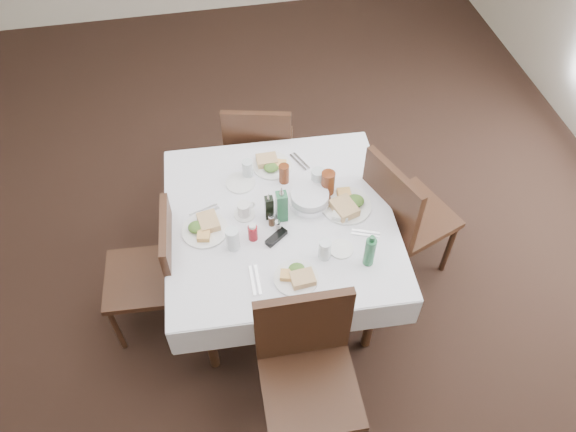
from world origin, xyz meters
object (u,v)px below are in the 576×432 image
object	(u,v)px
water_n	(248,169)
oil_cruet_dark	(269,207)
water_w	(233,239)
green_bottle	(370,251)
water_s	(325,250)
oil_cruet_green	(282,205)
coffee_mug	(244,210)
chair_north	(259,148)
dining_table	(280,226)
ketchup_bottle	(253,232)
bread_basket	(310,199)
water_e	(318,179)
chair_west	(156,269)
chair_south	(307,364)
chair_east	(401,213)

from	to	relation	value
water_n	oil_cruet_dark	xyz separation A→B (m)	(0.07, -0.35, 0.03)
water_w	green_bottle	world-z (taller)	green_bottle
water_s	oil_cruet_green	distance (m)	0.36
coffee_mug	chair_north	bearing A→B (deg)	75.37
dining_table	oil_cruet_green	bearing A→B (deg)	-20.58
oil_cruet_dark	ketchup_bottle	bearing A→B (deg)	-130.25
chair_north	bread_basket	size ratio (longest dim) A/B	3.86
chair_north	water_e	distance (m)	0.75
dining_table	oil_cruet_green	size ratio (longest dim) A/B	5.33
water_s	oil_cruet_dark	xyz separation A→B (m)	(-0.24, 0.34, 0.02)
water_w	oil_cruet_green	distance (m)	0.34
ketchup_bottle	water_n	bearing A→B (deg)	84.73
water_n	coffee_mug	bearing A→B (deg)	-102.18
coffee_mug	chair_west	bearing A→B (deg)	-168.14
water_s	chair_north	bearing A→B (deg)	99.04
green_bottle	chair_north	bearing A→B (deg)	108.23
water_w	coffee_mug	xyz separation A→B (m)	(0.10, 0.22, -0.03)
chair_south	oil_cruet_green	size ratio (longest dim) A/B	3.96
coffee_mug	water_w	bearing A→B (deg)	-113.66
oil_cruet_green	bread_basket	bearing A→B (deg)	23.87
chair_east	water_w	size ratio (longest dim) A/B	7.35
chair_north	chair_west	size ratio (longest dim) A/B	1.02
oil_cruet_dark	water_e	bearing A→B (deg)	27.60
dining_table	chair_south	xyz separation A→B (m)	(-0.02, -0.83, -0.09)
chair_north	water_e	bearing A→B (deg)	-67.95
water_w	bread_basket	distance (m)	0.54
water_n	coffee_mug	distance (m)	0.31
water_s	oil_cruet_dark	bearing A→B (deg)	125.94
oil_cruet_green	coffee_mug	bearing A→B (deg)	162.05
bread_basket	chair_south	bearing A→B (deg)	-103.06
chair_south	chair_east	xyz separation A→B (m)	(0.79, 0.87, -0.00)
water_w	coffee_mug	distance (m)	0.24
chair_north	oil_cruet_dark	size ratio (longest dim) A/B	4.74
water_e	ketchup_bottle	size ratio (longest dim) A/B	1.24
chair_south	coffee_mug	xyz separation A→B (m)	(-0.18, 0.90, 0.22)
water_s	chair_west	bearing A→B (deg)	164.40
chair_east	water_e	bearing A→B (deg)	163.33
water_e	ketchup_bottle	distance (m)	0.54
chair_north	chair_south	size ratio (longest dim) A/B	0.93
dining_table	water_e	world-z (taller)	water_e
water_s	water_w	bearing A→B (deg)	161.13
chair_north	green_bottle	bearing A→B (deg)	-71.77
coffee_mug	bread_basket	bearing A→B (deg)	2.03
chair_west	chair_south	bearing A→B (deg)	-46.65
oil_cruet_dark	chair_west	bearing A→B (deg)	-173.89
water_w	coffee_mug	world-z (taller)	water_w
oil_cruet_green	green_bottle	distance (m)	0.56
chair_south	ketchup_bottle	bearing A→B (deg)	102.27
chair_south	water_e	bearing A→B (deg)	74.52
chair_east	bread_basket	distance (m)	0.62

